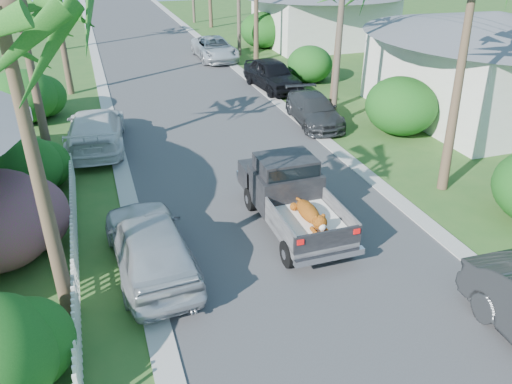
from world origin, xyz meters
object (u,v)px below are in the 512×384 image
object	(u,v)px
parked_car_rd	(215,49)
house_right_far	(323,15)
utility_pole_b	(340,22)
parked_car_rm	(314,110)
parked_car_rf	(272,75)
house_right_near	(486,69)
pickup_truck	(288,192)
parked_car_ln	(150,244)
parked_car_lf	(96,129)

from	to	relation	value
parked_car_rd	house_right_far	bearing A→B (deg)	16.01
utility_pole_b	parked_car_rm	bearing A→B (deg)	158.53
parked_car_rf	house_right_far	size ratio (longest dim) A/B	0.54
house_right_near	utility_pole_b	bearing A→B (deg)	172.30
pickup_truck	parked_car_rd	world-z (taller)	pickup_truck
house_right_near	utility_pole_b	xyz separation A→B (m)	(-7.40, 1.00, 2.38)
parked_car_rf	utility_pole_b	size ratio (longest dim) A/B	0.54
parked_car_rd	house_right_near	distance (m)	18.04
pickup_truck	parked_car_rm	size ratio (longest dim) A/B	1.14
parked_car_rd	parked_car_ln	world-z (taller)	parked_car_ln
parked_car_rm	parked_car_rf	bearing A→B (deg)	94.32
parked_car_ln	utility_pole_b	bearing A→B (deg)	-141.54
house_right_near	house_right_far	world-z (taller)	house_right_near
parked_car_lf	house_right_near	world-z (taller)	house_right_near
parked_car_rd	parked_car_rm	bearing A→B (deg)	-85.15
parked_car_lf	utility_pole_b	xyz separation A→B (m)	(10.60, -0.55, 3.80)
parked_car_rf	house_right_far	world-z (taller)	house_right_far
pickup_truck	parked_car_lf	bearing A→B (deg)	123.47
parked_car_rf	parked_car_ln	world-z (taller)	parked_car_rf
parked_car_rm	utility_pole_b	world-z (taller)	utility_pole_b
pickup_truck	house_right_far	distance (m)	27.60
house_right_near	utility_pole_b	distance (m)	7.84
parked_car_lf	house_right_near	bearing A→B (deg)	-179.84
parked_car_rd	parked_car_ln	distance (m)	24.27
parked_car_rd	parked_car_lf	xyz separation A→B (m)	(-8.60, -13.78, 0.05)
parked_car_rf	pickup_truck	bearing A→B (deg)	-113.30
pickup_truck	house_right_near	distance (m)	14.30
parked_car_ln	parked_car_lf	distance (m)	9.29
parked_car_rm	utility_pole_b	size ratio (longest dim) A/B	0.50
utility_pole_b	pickup_truck	bearing A→B (deg)	-125.28
parked_car_rf	parked_car_ln	bearing A→B (deg)	-125.80
parked_car_rf	parked_car_rd	distance (m)	8.16
parked_car_lf	house_right_near	xyz separation A→B (m)	(18.00, -1.55, 1.42)
parked_car_rf	parked_car_lf	size ratio (longest dim) A/B	0.88
parked_car_ln	house_right_far	distance (m)	30.88
parked_car_rf	house_right_near	size ratio (longest dim) A/B	0.54
parked_car_ln	house_right_near	bearing A→B (deg)	-159.22
parked_car_rd	parked_car_rf	bearing A→B (deg)	-80.80
house_right_far	parked_car_rd	bearing A→B (deg)	-164.15
pickup_truck	parked_car_ln	distance (m)	4.55
house_right_far	utility_pole_b	size ratio (longest dim) A/B	1.00
parked_car_rm	house_right_near	bearing A→B (deg)	-3.58
house_right_far	parked_car_rm	bearing A→B (deg)	-116.34
parked_car_rd	utility_pole_b	distance (m)	14.98
pickup_truck	parked_car_rf	world-z (taller)	pickup_truck
parked_car_rm	parked_car_rd	xyz separation A→B (m)	(-1.15, 14.00, 0.09)
parked_car_rm	parked_car_rd	bearing A→B (deg)	100.30
utility_pole_b	parked_car_rd	bearing A→B (deg)	97.94
parked_car_rf	house_right_near	world-z (taller)	house_right_near
parked_car_rd	pickup_truck	bearing A→B (deg)	-98.42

